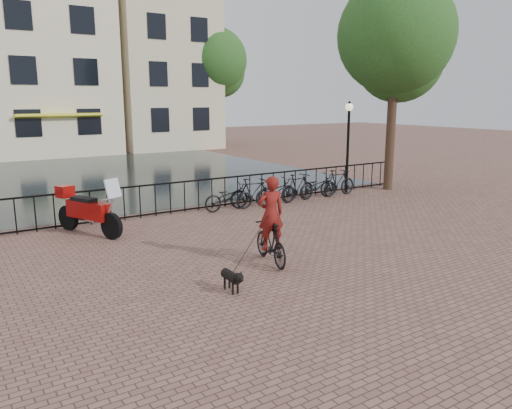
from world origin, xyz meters
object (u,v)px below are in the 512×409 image
dog (231,279)px  motorcycle (88,205)px  lamp_post (348,132)px  cyclist (271,225)px

dog → motorcycle: bearing=102.6°
lamp_post → motorcycle: (-10.03, -0.67, -1.56)m
cyclist → dog: 1.97m
cyclist → dog: bearing=42.7°
dog → motorcycle: size_ratio=0.31×
lamp_post → dog: 11.10m
lamp_post → dog: bearing=-144.6°
lamp_post → cyclist: bearing=-143.8°
motorcycle → dog: bearing=-102.9°
dog → motorcycle: 5.78m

